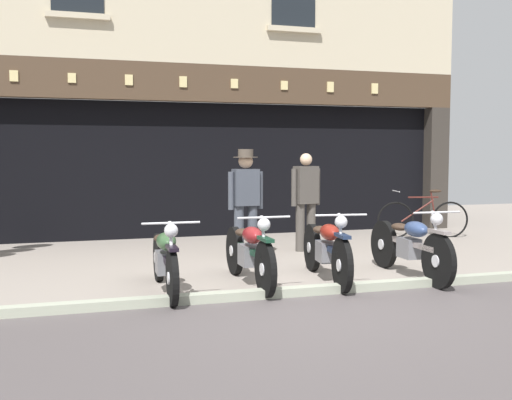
% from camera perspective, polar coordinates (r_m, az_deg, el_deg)
% --- Properties ---
extents(ground, '(22.54, 22.00, 0.18)m').
position_cam_1_polar(ground, '(6.11, 8.46, -11.40)').
color(ground, gray).
extents(shop_facade, '(10.84, 4.42, 6.33)m').
position_cam_1_polar(shop_facade, '(13.53, -6.21, 4.78)').
color(shop_facade, black).
rests_on(shop_facade, ground).
extents(motorcycle_left, '(0.62, 1.94, 0.89)m').
position_cam_1_polar(motorcycle_left, '(7.12, -8.57, -5.40)').
color(motorcycle_left, black).
rests_on(motorcycle_left, ground).
extents(motorcycle_center_left, '(0.62, 2.01, 0.92)m').
position_cam_1_polar(motorcycle_center_left, '(7.44, -0.65, -4.84)').
color(motorcycle_center_left, black).
rests_on(motorcycle_center_left, ground).
extents(motorcycle_center, '(0.62, 2.00, 0.92)m').
position_cam_1_polar(motorcycle_center, '(7.74, 6.65, -4.50)').
color(motorcycle_center, black).
rests_on(motorcycle_center, ground).
extents(motorcycle_center_right, '(0.62, 2.07, 0.93)m').
position_cam_1_polar(motorcycle_center_right, '(8.16, 14.29, -4.09)').
color(motorcycle_center_right, black).
rests_on(motorcycle_center_right, ground).
extents(salesman_left, '(0.56, 0.37, 1.69)m').
position_cam_1_polar(salesman_left, '(9.18, -0.98, 0.20)').
color(salesman_left, '#3D424C').
rests_on(salesman_left, ground).
extents(shopkeeper_center, '(0.55, 0.30, 1.62)m').
position_cam_1_polar(shopkeeper_center, '(10.07, 4.71, 0.26)').
color(shopkeeper_center, '#47423D').
rests_on(shopkeeper_center, ground).
extents(advert_board_near, '(0.80, 0.03, 1.10)m').
position_cam_1_polar(advert_board_near, '(12.82, 7.30, 4.45)').
color(advert_board_near, beige).
extents(leaning_bicycle, '(1.73, 0.62, 0.95)m').
position_cam_1_polar(leaning_bicycle, '(12.14, 15.48, -1.64)').
color(leaning_bicycle, black).
rests_on(leaning_bicycle, ground).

